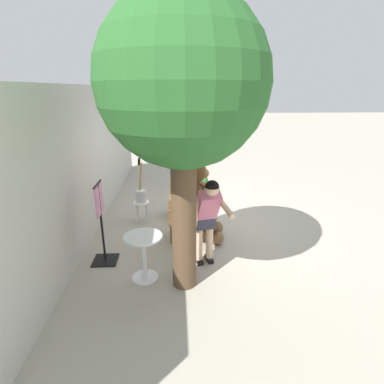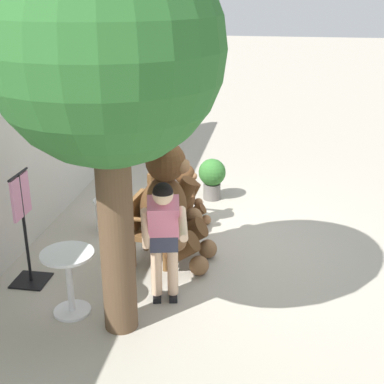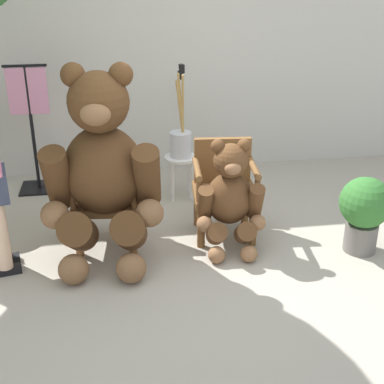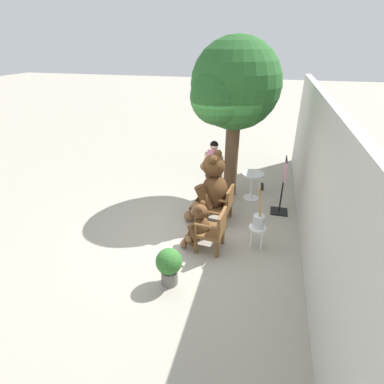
{
  "view_description": "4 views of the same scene",
  "coord_description": "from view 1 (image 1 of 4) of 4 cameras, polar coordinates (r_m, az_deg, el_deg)",
  "views": [
    {
      "loc": [
        -5.71,
        0.67,
        2.74
      ],
      "look_at": [
        0.22,
        0.37,
        0.67
      ],
      "focal_mm": 28.0,
      "sensor_mm": 36.0,
      "label": 1
    },
    {
      "loc": [
        -6.43,
        -0.86,
        3.32
      ],
      "look_at": [
        -0.22,
        0.13,
        0.84
      ],
      "focal_mm": 50.0,
      "sensor_mm": 36.0,
      "label": 2
    },
    {
      "loc": [
        -0.42,
        -3.72,
        2.38
      ],
      "look_at": [
        0.19,
        0.29,
        0.57
      ],
      "focal_mm": 50.0,
      "sensor_mm": 36.0,
      "label": 3
    },
    {
      "loc": [
        5.28,
        1.44,
        3.69
      ],
      "look_at": [
        -0.17,
        0.02,
        0.84
      ],
      "focal_mm": 28.0,
      "sensor_mm": 36.0,
      "label": 4
    }
  ],
  "objects": [
    {
      "name": "teddy_bear_large",
      "position": [
        5.53,
        0.61,
        -1.32
      ],
      "size": [
        0.99,
        0.97,
        1.63
      ],
      "color": "#4C3019",
      "rests_on": "ground"
    },
    {
      "name": "round_side_table",
      "position": [
        4.55,
        -9.16,
        -11.29
      ],
      "size": [
        0.56,
        0.56,
        0.72
      ],
      "color": "silver",
      "rests_on": "ground"
    },
    {
      "name": "clothing_display_stand",
      "position": [
        5.02,
        -16.89,
        -5.41
      ],
      "size": [
        0.44,
        0.4,
        1.36
      ],
      "color": "black",
      "rests_on": "ground"
    },
    {
      "name": "back_wall",
      "position": [
        6.11,
        -19.35,
        5.45
      ],
      "size": [
        10.0,
        0.16,
        2.8
      ],
      "primitive_type": "cube",
      "color": "beige",
      "rests_on": "ground"
    },
    {
      "name": "person_visitor",
      "position": [
        4.61,
        2.9,
        -4.29
      ],
      "size": [
        0.77,
        0.59,
        1.51
      ],
      "color": "black",
      "rests_on": "ground"
    },
    {
      "name": "wooden_chair_right",
      "position": [
        6.64,
        -2.27,
        -0.88
      ],
      "size": [
        0.6,
        0.57,
        0.86
      ],
      "color": "brown",
      "rests_on": "ground"
    },
    {
      "name": "potted_plant",
      "position": [
        7.73,
        1.48,
        1.55
      ],
      "size": [
        0.44,
        0.44,
        0.68
      ],
      "color": "slate",
      "rests_on": "ground"
    },
    {
      "name": "patio_tree",
      "position": [
        3.84,
        -0.96,
        19.08
      ],
      "size": [
        2.18,
        2.07,
        3.84
      ],
      "color": "brown",
      "rests_on": "ground"
    },
    {
      "name": "ground_plane",
      "position": [
        6.37,
        3.46,
        -6.33
      ],
      "size": [
        60.0,
        60.0,
        0.0
      ],
      "primitive_type": "plane",
      "color": "#A8A091"
    },
    {
      "name": "wooden_chair_left",
      "position": [
        5.67,
        -2.13,
        -4.52
      ],
      "size": [
        0.61,
        0.58,
        0.86
      ],
      "color": "brown",
      "rests_on": "ground"
    },
    {
      "name": "teddy_bear_small",
      "position": [
        6.63,
        0.27,
        -0.68
      ],
      "size": [
        0.6,
        0.58,
        0.99
      ],
      "color": "brown",
      "rests_on": "ground"
    },
    {
      "name": "white_stool",
      "position": [
        6.46,
        -9.61,
        -2.76
      ],
      "size": [
        0.34,
        0.34,
        0.46
      ],
      "color": "white",
      "rests_on": "ground"
    },
    {
      "name": "brush_bucket",
      "position": [
        6.36,
        -9.75,
        -0.33
      ],
      "size": [
        0.22,
        0.22,
        0.95
      ],
      "color": "silver",
      "rests_on": "white_stool"
    }
  ]
}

